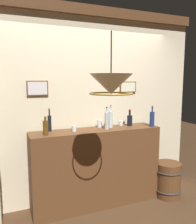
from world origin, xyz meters
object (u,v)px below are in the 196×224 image
liquor_bottle_gin (50,123)px  pendant_lamp (111,85)px  liquor_bottle_vodka (130,120)px  glass_tumbler_rocks (74,129)px  liquor_bottle_scotch (107,120)px  glass_tumbler_highball (100,124)px  glass_tumbler_shot (121,123)px  liquor_bottle_port (46,127)px  liquor_bottle_tequila (152,119)px  liquor_bottle_rum (111,119)px  wooden_barrel (168,180)px

liquor_bottle_gin → pendant_lamp: size_ratio=0.54×
liquor_bottle_vodka → glass_tumbler_rocks: (-0.88, -0.06, -0.05)m
liquor_bottle_scotch → glass_tumbler_highball: size_ratio=2.93×
glass_tumbler_shot → glass_tumbler_highball: bearing=-179.2°
liquor_bottle_port → glass_tumbler_rocks: liquor_bottle_port is taller
liquor_bottle_scotch → liquor_bottle_gin: (-0.76, 0.17, -0.01)m
glass_tumbler_rocks → glass_tumbler_shot: glass_tumbler_rocks is taller
liquor_bottle_tequila → liquor_bottle_scotch: size_ratio=0.98×
liquor_bottle_scotch → glass_tumbler_shot: size_ratio=4.45×
liquor_bottle_vodka → glass_tumbler_shot: size_ratio=3.47×
liquor_bottle_port → liquor_bottle_rum: bearing=7.0°
liquor_bottle_tequila → glass_tumbler_rocks: bearing=173.9°
liquor_bottle_gin → pendant_lamp: 1.27m
liquor_bottle_rum → liquor_bottle_scotch: size_ratio=1.03×
liquor_bottle_tequila → glass_tumbler_highball: bearing=161.2°
liquor_bottle_port → liquor_bottle_gin: liquor_bottle_gin is taller
liquor_bottle_vodka → wooden_barrel: bearing=-26.0°
glass_tumbler_highball → pendant_lamp: (-0.35, -1.10, 0.58)m
liquor_bottle_gin → wooden_barrel: bearing=-11.1°
liquor_bottle_tequila → glass_tumbler_highball: size_ratio=2.87×
liquor_bottle_gin → glass_tumbler_highball: bearing=-0.3°
liquor_bottle_port → liquor_bottle_scotch: 0.85m
liquor_bottle_port → liquor_bottle_rum: size_ratio=0.75×
glass_tumbler_highball → liquor_bottle_gin: bearing=179.7°
pendant_lamp → liquor_bottle_tequila: bearing=38.1°
liquor_bottle_scotch → liquor_bottle_gin: size_ratio=1.02×
liquor_bottle_port → glass_tumbler_highball: size_ratio=2.27×
glass_tumbler_rocks → liquor_bottle_rum: bearing=4.6°
liquor_bottle_port → glass_tumbler_shot: size_ratio=3.45×
liquor_bottle_vodka → liquor_bottle_scotch: bearing=-166.6°
glass_tumbler_rocks → wooden_barrel: (1.42, -0.21, -0.87)m
liquor_bottle_gin → glass_tumbler_shot: 1.08m
liquor_bottle_port → glass_tumbler_rocks: 0.40m
liquor_bottle_vodka → liquor_bottle_port: bearing=-174.2°
liquor_bottle_tequila → liquor_bottle_scotch: 0.70m
glass_tumbler_rocks → glass_tumbler_highball: size_ratio=0.72×
liquor_bottle_gin → glass_tumbler_highball: (0.72, -0.00, -0.06)m
glass_tumbler_rocks → glass_tumbler_highball: 0.44m
glass_tumbler_shot → wooden_barrel: bearing=-27.5°
liquor_bottle_scotch → glass_tumbler_shot: (0.31, 0.17, -0.09)m
glass_tumbler_rocks → glass_tumbler_highball: bearing=16.6°
glass_tumbler_highball → pendant_lamp: bearing=-107.7°
liquor_bottle_port → liquor_bottle_scotch: (0.85, 0.03, 0.03)m
pendant_lamp → glass_tumbler_highball: bearing=72.3°
glass_tumbler_shot → wooden_barrel: 1.14m
liquor_bottle_tequila → glass_tumbler_shot: liquor_bottle_tequila is taller
glass_tumbler_rocks → glass_tumbler_shot: (0.77, 0.13, -0.00)m
liquor_bottle_rum → glass_tumbler_shot: bearing=22.0°
liquor_bottle_gin → pendant_lamp: bearing=-71.3°
liquor_bottle_rum → liquor_bottle_gin: bearing=174.4°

